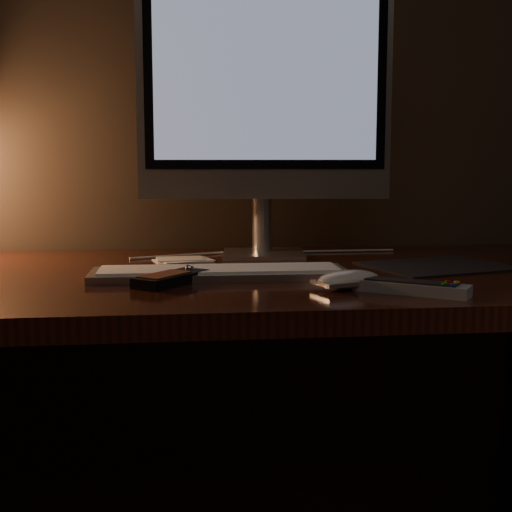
{
  "coord_description": "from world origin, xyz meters",
  "views": [
    {
      "loc": [
        -0.15,
        0.49,
        0.96
      ],
      "look_at": [
        -0.0,
        1.73,
        0.8
      ],
      "focal_mm": 50.0,
      "sensor_mm": 36.0,
      "label": 1
    }
  ],
  "objects": [
    {
      "name": "desk",
      "position": [
        0.0,
        1.93,
        0.62
      ],
      "size": [
        1.6,
        0.75,
        0.75
      ],
      "color": "black",
      "rests_on": "ground"
    },
    {
      "name": "monitor",
      "position": [
        0.06,
        2.08,
        1.1
      ],
      "size": [
        0.56,
        0.18,
        0.59
      ],
      "rotation": [
        0.0,
        0.0,
        -0.11
      ],
      "color": "silver",
      "rests_on": "desk"
    },
    {
      "name": "media_remote",
      "position": [
        -0.15,
        1.73,
        0.76
      ],
      "size": [
        0.14,
        0.15,
        0.03
      ],
      "rotation": [
        0.0,
        0.0,
        0.9
      ],
      "color": "black",
      "rests_on": "desk"
    },
    {
      "name": "papers",
      "position": [
        -0.13,
        2.01,
        0.75
      ],
      "size": [
        0.13,
        0.1,
        0.01
      ],
      "primitive_type": "cube",
      "rotation": [
        0.0,
        0.0,
        0.19
      ],
      "color": "white",
      "rests_on": "desk"
    },
    {
      "name": "mouse",
      "position": [
        0.15,
        1.65,
        0.76
      ],
      "size": [
        0.13,
        0.1,
        0.02
      ],
      "primitive_type": "ellipsoid",
      "rotation": [
        0.0,
        0.0,
        0.34
      ],
      "color": "white",
      "rests_on": "desk"
    },
    {
      "name": "tv_remote",
      "position": [
        0.24,
        1.59,
        0.76
      ],
      "size": [
        0.18,
        0.15,
        0.02
      ],
      "rotation": [
        0.0,
        0.0,
        -0.61
      ],
      "color": "gray",
      "rests_on": "desk"
    },
    {
      "name": "cable",
      "position": [
        0.07,
        2.1,
        0.75
      ],
      "size": [
        0.61,
        0.1,
        0.01
      ],
      "primitive_type": "cylinder",
      "rotation": [
        0.0,
        1.57,
        0.16
      ],
      "color": "white",
      "rests_on": "desk"
    },
    {
      "name": "mousepad",
      "position": [
        0.39,
        1.87,
        0.75
      ],
      "size": [
        0.32,
        0.28,
        0.0
      ],
      "primitive_type": "cube",
      "rotation": [
        0.0,
        0.0,
        0.28
      ],
      "color": "black",
      "rests_on": "desk"
    },
    {
      "name": "keyboard",
      "position": [
        -0.06,
        1.79,
        0.76
      ],
      "size": [
        0.48,
        0.14,
        0.02
      ],
      "primitive_type": "cube",
      "rotation": [
        0.0,
        0.0,
        -0.01
      ],
      "color": "silver",
      "rests_on": "desk"
    }
  ]
}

